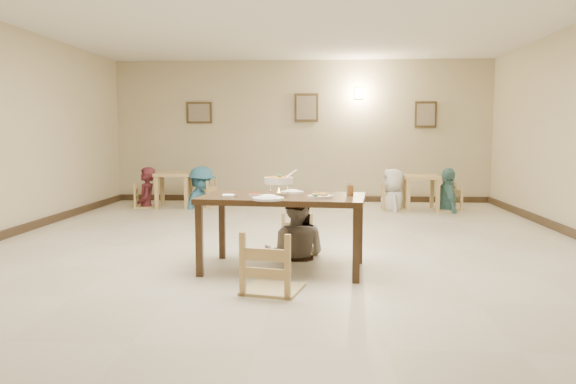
# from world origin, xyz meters

# --- Properties ---
(floor) EXTENTS (10.00, 10.00, 0.00)m
(floor) POSITION_xyz_m (0.00, 0.00, 0.00)
(floor) COLOR beige
(floor) RESTS_ON ground
(ceiling) EXTENTS (10.00, 10.00, 0.00)m
(ceiling) POSITION_xyz_m (0.00, 0.00, 3.00)
(ceiling) COLOR silver
(ceiling) RESTS_ON wall_back
(wall_back) EXTENTS (10.00, 0.00, 10.00)m
(wall_back) POSITION_xyz_m (0.00, 5.00, 1.50)
(wall_back) COLOR #BCAD8B
(wall_back) RESTS_ON floor
(wall_front) EXTENTS (10.00, 0.00, 10.00)m
(wall_front) POSITION_xyz_m (0.00, -5.00, 1.50)
(wall_front) COLOR #BCAD8B
(wall_front) RESTS_ON floor
(baseboard_back) EXTENTS (8.00, 0.06, 0.12)m
(baseboard_back) POSITION_xyz_m (0.00, 4.97, 0.06)
(baseboard_back) COLOR #312316
(baseboard_back) RESTS_ON floor
(picture_a) EXTENTS (0.55, 0.04, 0.45)m
(picture_a) POSITION_xyz_m (-2.20, 4.96, 1.90)
(picture_a) COLOR #3C2D17
(picture_a) RESTS_ON wall_back
(picture_b) EXTENTS (0.50, 0.04, 0.60)m
(picture_b) POSITION_xyz_m (0.10, 4.96, 2.00)
(picture_b) COLOR #3C2D17
(picture_b) RESTS_ON wall_back
(picture_c) EXTENTS (0.45, 0.04, 0.55)m
(picture_c) POSITION_xyz_m (2.60, 4.96, 1.85)
(picture_c) COLOR #3C2D17
(picture_c) RESTS_ON wall_back
(wall_sconce) EXTENTS (0.16, 0.05, 0.22)m
(wall_sconce) POSITION_xyz_m (1.20, 4.96, 2.30)
(wall_sconce) COLOR #FFD88C
(wall_sconce) RESTS_ON wall_back
(main_table) EXTENTS (1.80, 1.13, 0.80)m
(main_table) POSITION_xyz_m (0.03, -1.12, 0.72)
(main_table) COLOR #3C2817
(main_table) RESTS_ON floor
(chair_far) EXTENTS (0.42, 0.42, 0.89)m
(chair_far) POSITION_xyz_m (0.13, -0.38, 0.44)
(chair_far) COLOR tan
(chair_far) RESTS_ON floor
(chair_near) EXTENTS (0.51, 0.51, 1.09)m
(chair_near) POSITION_xyz_m (-0.01, -1.94, 0.54)
(chair_near) COLOR tan
(chair_near) RESTS_ON floor
(main_diner) EXTENTS (0.85, 0.70, 1.60)m
(main_diner) POSITION_xyz_m (0.13, -0.49, 0.80)
(main_diner) COLOR gray
(main_diner) RESTS_ON floor
(curry_warmer) EXTENTS (0.34, 0.30, 0.27)m
(curry_warmer) POSITION_xyz_m (-0.02, -1.16, 0.96)
(curry_warmer) COLOR silver
(curry_warmer) RESTS_ON main_table
(rice_plate_far) EXTENTS (0.26, 0.26, 0.06)m
(rice_plate_far) POSITION_xyz_m (0.11, -0.86, 0.82)
(rice_plate_far) COLOR white
(rice_plate_far) RESTS_ON main_table
(rice_plate_near) EXTENTS (0.32, 0.32, 0.07)m
(rice_plate_near) POSITION_xyz_m (-0.10, -1.52, 0.82)
(rice_plate_near) COLOR white
(rice_plate_near) RESTS_ON main_table
(fried_plate) EXTENTS (0.26, 0.26, 0.06)m
(fried_plate) POSITION_xyz_m (0.42, -1.30, 0.82)
(fried_plate) COLOR white
(fried_plate) RESTS_ON main_table
(chili_dish) EXTENTS (0.12, 0.12, 0.03)m
(chili_dish) POSITION_xyz_m (-0.27, -1.18, 0.81)
(chili_dish) COLOR white
(chili_dish) RESTS_ON main_table
(napkin_cutlery) EXTENTS (0.16, 0.24, 0.03)m
(napkin_cutlery) POSITION_xyz_m (-0.52, -1.33, 0.82)
(napkin_cutlery) COLOR white
(napkin_cutlery) RESTS_ON main_table
(drink_glass) EXTENTS (0.07, 0.07, 0.14)m
(drink_glass) POSITION_xyz_m (0.74, -1.10, 0.87)
(drink_glass) COLOR white
(drink_glass) RESTS_ON main_table
(bg_table_left) EXTENTS (0.75, 0.75, 0.69)m
(bg_table_left) POSITION_xyz_m (-2.49, 3.85, 0.55)
(bg_table_left) COLOR tan
(bg_table_left) RESTS_ON floor
(bg_table_right) EXTENTS (0.66, 0.66, 0.66)m
(bg_table_right) POSITION_xyz_m (2.32, 3.74, 0.53)
(bg_table_right) COLOR tan
(bg_table_right) RESTS_ON floor
(bg_chair_ll) EXTENTS (0.43, 0.43, 0.92)m
(bg_chair_ll) POSITION_xyz_m (-3.04, 3.82, 0.46)
(bg_chair_ll) COLOR tan
(bg_chair_ll) RESTS_ON floor
(bg_chair_lr) EXTENTS (0.48, 0.48, 1.02)m
(bg_chair_lr) POSITION_xyz_m (-1.94, 3.86, 0.51)
(bg_chair_lr) COLOR tan
(bg_chair_lr) RESTS_ON floor
(bg_chair_rl) EXTENTS (0.43, 0.43, 0.92)m
(bg_chair_rl) POSITION_xyz_m (1.80, 3.72, 0.46)
(bg_chair_rl) COLOR tan
(bg_chair_rl) RESTS_ON floor
(bg_chair_rr) EXTENTS (0.45, 0.45, 0.96)m
(bg_chair_rr) POSITION_xyz_m (2.83, 3.73, 0.48)
(bg_chair_rr) COLOR tan
(bg_chair_rr) RESTS_ON floor
(bg_diner_a) EXTENTS (0.54, 0.67, 1.59)m
(bg_diner_a) POSITION_xyz_m (-3.04, 3.82, 0.80)
(bg_diner_a) COLOR #511E26
(bg_diner_a) RESTS_ON floor
(bg_diner_b) EXTENTS (0.86, 1.17, 1.63)m
(bg_diner_b) POSITION_xyz_m (-1.94, 3.86, 0.82)
(bg_diner_b) COLOR teal
(bg_diner_b) RESTS_ON floor
(bg_diner_c) EXTENTS (0.51, 0.78, 1.58)m
(bg_diner_c) POSITION_xyz_m (1.80, 3.72, 0.79)
(bg_diner_c) COLOR silver
(bg_diner_c) RESTS_ON floor
(bg_diner_d) EXTENTS (0.46, 0.98, 1.62)m
(bg_diner_d) POSITION_xyz_m (2.83, 3.73, 0.81)
(bg_diner_d) COLOR slate
(bg_diner_d) RESTS_ON floor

